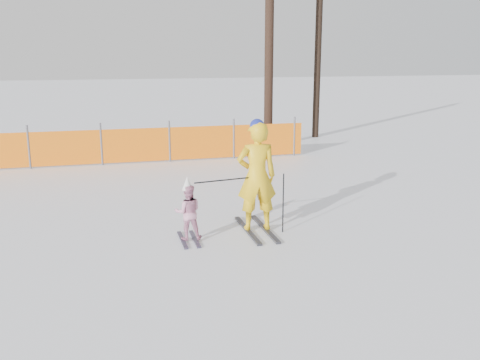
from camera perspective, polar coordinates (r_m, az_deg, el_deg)
name	(u,v)px	position (r m, az deg, el deg)	size (l,w,h in m)	color
ground	(247,242)	(9.47, 0.77, -6.58)	(120.00, 120.00, 0.00)	white
adult	(257,176)	(9.75, 1.79, 0.44)	(0.77, 1.62, 2.10)	black
child	(188,212)	(9.41, -5.57, -3.37)	(0.51, 0.89, 1.17)	black
ski_poles	(254,192)	(9.65, 1.49, -1.29)	(1.65, 0.20, 1.11)	black
safety_fence	(33,149)	(16.32, -21.22, 3.07)	(16.26, 0.06, 1.25)	#595960
tree_trunks	(288,53)	(19.46, 5.13, 13.32)	(2.77, 1.99, 6.94)	black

